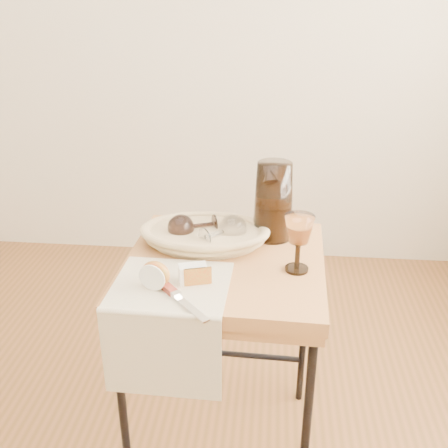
# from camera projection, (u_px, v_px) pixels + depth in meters

# --- Properties ---
(wall_back) EXTENTS (3.60, 0.00, 2.70)m
(wall_back) POSITION_uv_depth(u_px,v_px,m) (142.00, 3.00, 2.56)
(wall_back) COLOR beige
(wall_back) RESTS_ON ground
(side_table) EXTENTS (0.58, 0.58, 0.72)m
(side_table) POSITION_uv_depth(u_px,v_px,m) (225.00, 359.00, 1.65)
(side_table) COLOR brown
(side_table) RESTS_ON floor
(tea_towel) EXTENTS (0.31, 0.28, 0.01)m
(tea_towel) POSITION_uv_depth(u_px,v_px,m) (171.00, 285.00, 1.36)
(tea_towel) COLOR beige
(tea_towel) RESTS_ON side_table
(bread_basket) EXTENTS (0.35, 0.25, 0.05)m
(bread_basket) POSITION_uv_depth(u_px,v_px,m) (205.00, 236.00, 1.57)
(bread_basket) COLOR #A2835C
(bread_basket) RESTS_ON side_table
(goblet_lying_a) EXTENTS (0.15, 0.12, 0.08)m
(goblet_lying_a) POSITION_uv_depth(u_px,v_px,m) (195.00, 226.00, 1.58)
(goblet_lying_a) COLOR #33211C
(goblet_lying_a) RESTS_ON bread_basket
(goblet_lying_b) EXTENTS (0.15, 0.15, 0.08)m
(goblet_lying_b) POSITION_uv_depth(u_px,v_px,m) (221.00, 232.00, 1.54)
(goblet_lying_b) COLOR white
(goblet_lying_b) RESTS_ON bread_basket
(pitcher) EXTENTS (0.23, 0.28, 0.28)m
(pitcher) POSITION_uv_depth(u_px,v_px,m) (273.00, 201.00, 1.58)
(pitcher) COLOR black
(pitcher) RESTS_ON side_table
(wine_goblet) EXTENTS (0.11, 0.11, 0.17)m
(wine_goblet) POSITION_uv_depth(u_px,v_px,m) (298.00, 243.00, 1.40)
(wine_goblet) COLOR white
(wine_goblet) RESTS_ON side_table
(apple_half) EXTENTS (0.09, 0.06, 0.07)m
(apple_half) POSITION_uv_depth(u_px,v_px,m) (156.00, 274.00, 1.34)
(apple_half) COLOR #AF1C07
(apple_half) RESTS_ON tea_towel
(apple_wedge) EXTENTS (0.08, 0.06, 0.05)m
(apple_wedge) POSITION_uv_depth(u_px,v_px,m) (193.00, 273.00, 1.36)
(apple_wedge) COLOR white
(apple_wedge) RESTS_ON tea_towel
(table_knife) EXTENTS (0.17, 0.18, 0.02)m
(table_knife) POSITION_uv_depth(u_px,v_px,m) (178.00, 296.00, 1.29)
(table_knife) COLOR silver
(table_knife) RESTS_ON tea_towel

